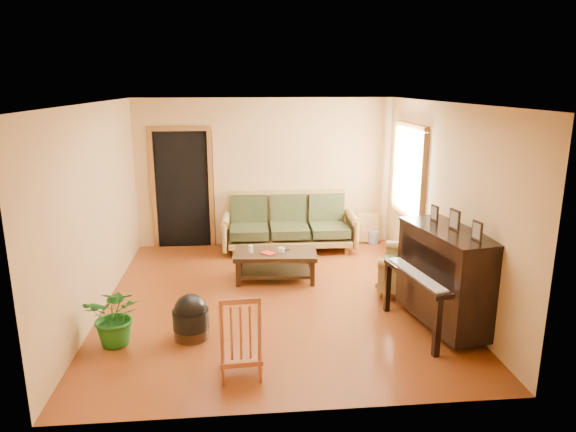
{
  "coord_description": "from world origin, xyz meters",
  "views": [
    {
      "loc": [
        -0.44,
        -6.46,
        2.83
      ],
      "look_at": [
        0.19,
        0.2,
        1.1
      ],
      "focal_mm": 32.0,
      "sensor_mm": 36.0,
      "label": 1
    }
  ],
  "objects": [
    {
      "name": "glass_jar",
      "position": [
        0.14,
        0.68,
        0.47
      ],
      "size": [
        0.12,
        0.12,
        0.07
      ],
      "primitive_type": "cylinder",
      "rotation": [
        0.0,
        0.0,
        0.33
      ],
      "color": "silver",
      "rests_on": "coffee_table"
    },
    {
      "name": "coffee_table",
      "position": [
        0.05,
        0.69,
        0.22
      ],
      "size": [
        1.24,
        0.75,
        0.44
      ],
      "primitive_type": "cube",
      "rotation": [
        0.0,
        0.0,
        -0.08
      ],
      "color": "black",
      "rests_on": "floor"
    },
    {
      "name": "floor",
      "position": [
        0.0,
        0.0,
        0.0
      ],
      "size": [
        5.0,
        5.0,
        0.0
      ],
      "primitive_type": "plane",
      "color": "#5D260C",
      "rests_on": "ground"
    },
    {
      "name": "candle",
      "position": [
        -0.31,
        0.7,
        0.49
      ],
      "size": [
        0.08,
        0.08,
        0.11
      ],
      "primitive_type": "cylinder",
      "rotation": [
        0.0,
        0.0,
        0.27
      ],
      "color": "white",
      "rests_on": "coffee_table"
    },
    {
      "name": "remote",
      "position": [
        0.2,
        0.73,
        0.44
      ],
      "size": [
        0.14,
        0.09,
        0.01
      ],
      "primitive_type": "cube",
      "rotation": [
        0.0,
        0.0,
        0.42
      ],
      "color": "black",
      "rests_on": "coffee_table"
    },
    {
      "name": "potted_plant",
      "position": [
        -1.84,
        -1.09,
        0.35
      ],
      "size": [
        0.67,
        0.6,
        0.7
      ],
      "primitive_type": "imported",
      "rotation": [
        0.0,
        0.0,
        -0.09
      ],
      "color": "#1A5B1A",
      "rests_on": "floor"
    },
    {
      "name": "footstool",
      "position": [
        -1.04,
        -1.02,
        0.2
      ],
      "size": [
        0.52,
        0.52,
        0.39
      ],
      "primitive_type": "cylinder",
      "rotation": [
        0.0,
        0.0,
        -0.33
      ],
      "color": "black",
      "rests_on": "floor"
    },
    {
      "name": "window",
      "position": [
        2.21,
        1.3,
        1.5
      ],
      "size": [
        0.12,
        1.36,
        1.46
      ],
      "primitive_type": "cube",
      "color": "white",
      "rests_on": "right_wall"
    },
    {
      "name": "book",
      "position": [
        -0.11,
        0.55,
        0.44
      ],
      "size": [
        0.24,
        0.24,
        0.02
      ],
      "primitive_type": "imported",
      "rotation": [
        0.0,
        0.0,
        0.73
      ],
      "color": "#A62216",
      "rests_on": "coffee_table"
    },
    {
      "name": "ceramic_crock",
      "position": [
        1.96,
        2.3,
        0.12
      ],
      "size": [
        0.19,
        0.19,
        0.23
      ],
      "primitive_type": "cylinder",
      "rotation": [
        0.0,
        0.0,
        0.04
      ],
      "color": "#3753A7",
      "rests_on": "floor"
    },
    {
      "name": "sofa",
      "position": [
        0.39,
        2.07,
        0.49
      ],
      "size": [
        2.31,
        0.99,
        0.99
      ],
      "primitive_type": "cube",
      "rotation": [
        0.0,
        0.0,
        -0.01
      ],
      "color": "olive",
      "rests_on": "floor"
    },
    {
      "name": "armchair",
      "position": [
        1.83,
        0.07,
        0.44
      ],
      "size": [
        1.12,
        1.14,
        0.88
      ],
      "primitive_type": "cube",
      "rotation": [
        0.0,
        0.0,
        -0.4
      ],
      "color": "olive",
      "rests_on": "floor"
    },
    {
      "name": "doorway",
      "position": [
        -1.45,
        2.48,
        1.02
      ],
      "size": [
        1.08,
        0.16,
        2.05
      ],
      "primitive_type": "cube",
      "color": "black",
      "rests_on": "floor"
    },
    {
      "name": "piano",
      "position": [
        1.94,
        -1.03,
        0.61
      ],
      "size": [
        1.03,
        1.49,
        1.21
      ],
      "primitive_type": "cube",
      "rotation": [
        0.0,
        0.0,
        0.18
      ],
      "color": "black",
      "rests_on": "floor"
    },
    {
      "name": "red_chair",
      "position": [
        -0.48,
        -1.84,
        0.44
      ],
      "size": [
        0.44,
        0.48,
        0.89
      ],
      "primitive_type": "cube",
      "rotation": [
        0.0,
        0.0,
        0.06
      ],
      "color": "brown",
      "rests_on": "floor"
    },
    {
      "name": "leaning_frame",
      "position": [
        1.89,
        2.38,
        0.29
      ],
      "size": [
        0.43,
        0.11,
        0.57
      ],
      "primitive_type": "cube",
      "rotation": [
        0.0,
        0.0,
        0.04
      ],
      "color": "#BA903E",
      "rests_on": "floor"
    }
  ]
}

